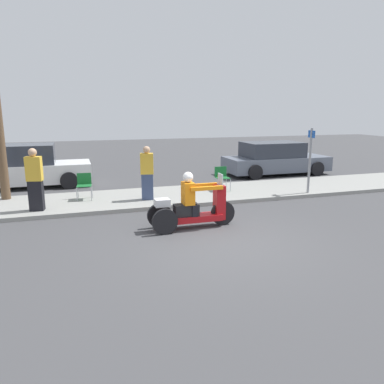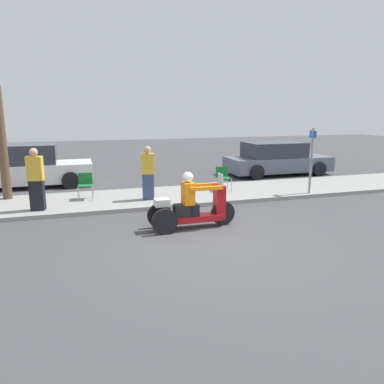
# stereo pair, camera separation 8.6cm
# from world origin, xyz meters

# --- Properties ---
(ground_plane) EXTENTS (60.00, 60.00, 0.00)m
(ground_plane) POSITION_xyz_m (0.00, 0.00, 0.00)
(ground_plane) COLOR #424244
(sidewalk_strip) EXTENTS (28.00, 2.80, 0.12)m
(sidewalk_strip) POSITION_xyz_m (0.00, 4.60, 0.06)
(sidewalk_strip) COLOR gray
(sidewalk_strip) RESTS_ON ground
(motorcycle_trike) EXTENTS (2.23, 0.66, 1.44)m
(motorcycle_trike) POSITION_xyz_m (-0.31, 1.29, 0.52)
(motorcycle_trike) COLOR black
(motorcycle_trike) RESTS_ON ground
(spectator_mid_group) EXTENTS (0.45, 0.32, 1.69)m
(spectator_mid_group) POSITION_xyz_m (-0.86, 4.17, 0.94)
(spectator_mid_group) COLOR #38476B
(spectator_mid_group) RESTS_ON sidewalk_strip
(spectator_by_tree) EXTENTS (0.46, 0.33, 1.77)m
(spectator_by_tree) POSITION_xyz_m (-4.11, 3.81, 0.97)
(spectator_by_tree) COLOR black
(spectator_by_tree) RESTS_ON sidewalk_strip
(folding_chair_set_back) EXTENTS (0.49, 0.49, 0.82)m
(folding_chair_set_back) POSITION_xyz_m (1.92, 4.80, 0.62)
(folding_chair_set_back) COLOR #A5A8AD
(folding_chair_set_back) RESTS_ON sidewalk_strip
(folding_chair_curbside) EXTENTS (0.50, 0.50, 0.82)m
(folding_chair_curbside) POSITION_xyz_m (-2.77, 4.85, 0.62)
(folding_chair_curbside) COLOR #A5A8AD
(folding_chair_curbside) RESTS_ON sidewalk_strip
(parked_car_lot_far) EXTENTS (4.75, 1.93, 1.63)m
(parked_car_lot_far) POSITION_xyz_m (-4.88, 8.07, 0.76)
(parked_car_lot_far) COLOR silver
(parked_car_lot_far) RESTS_ON ground
(parked_car_lot_center) EXTENTS (4.74, 2.07, 1.48)m
(parked_car_lot_center) POSITION_xyz_m (5.74, 7.73, 0.70)
(parked_car_lot_center) COLOR slate
(parked_car_lot_center) RESTS_ON ground
(tree_trunk) EXTENTS (0.28, 0.28, 3.52)m
(tree_trunk) POSITION_xyz_m (-5.18, 5.60, 1.88)
(tree_trunk) COLOR brown
(tree_trunk) RESTS_ON sidewalk_strip
(street_sign) EXTENTS (0.08, 0.36, 2.20)m
(street_sign) POSITION_xyz_m (4.58, 3.45, 1.32)
(street_sign) COLOR gray
(street_sign) RESTS_ON sidewalk_strip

